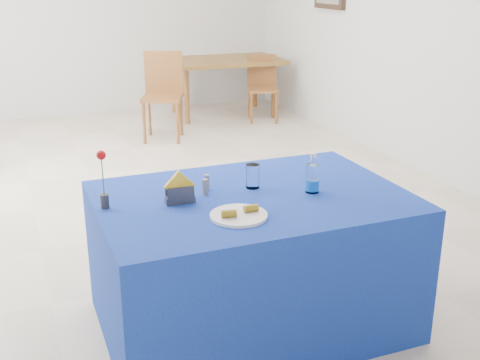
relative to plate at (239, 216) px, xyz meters
name	(u,v)px	position (x,y,z in m)	size (l,w,h in m)	color
floor	(166,194)	(0.26, 2.41, -0.77)	(7.00, 7.00, 0.00)	beige
plate	(239,216)	(0.00, 0.00, 0.00)	(0.28, 0.28, 0.01)	white
drinking_glass	(253,176)	(0.22, 0.35, 0.06)	(0.07, 0.07, 0.13)	white
salt_shaker	(207,182)	(-0.02, 0.41, 0.04)	(0.03, 0.03, 0.09)	gray
pepper_shaker	(205,187)	(-0.05, 0.34, 0.04)	(0.03, 0.03, 0.09)	slate
blue_table	(251,260)	(0.17, 0.25, -0.39)	(1.60, 1.10, 0.76)	#102996
water_bottle	(312,179)	(0.49, 0.18, 0.06)	(0.07, 0.07, 0.21)	white
napkin_holder	(180,194)	(-0.21, 0.28, 0.04)	(0.16, 0.07, 0.17)	#3B3C41
rose_vase	(103,181)	(-0.57, 0.35, 0.13)	(0.05, 0.05, 0.29)	#26272B
oak_table	(223,65)	(1.80, 5.15, -0.09)	(1.57, 1.04, 0.76)	olive
chair_bg_left	(163,89)	(0.74, 4.29, -0.19)	(0.58, 0.58, 1.00)	brown
chair_bg_right	(262,83)	(2.17, 4.68, -0.28)	(0.47, 0.47, 0.84)	brown
banana_pieces	(240,211)	(0.01, -0.01, 0.03)	(0.20, 0.07, 0.04)	gold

